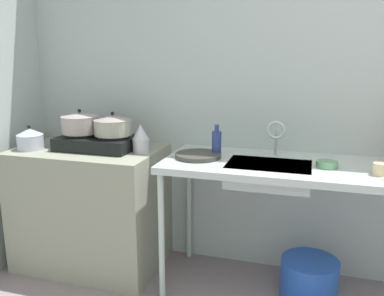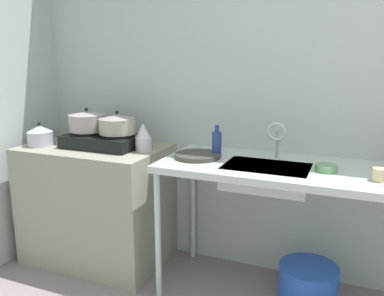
{
  "view_description": "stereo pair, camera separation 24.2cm",
  "coord_description": "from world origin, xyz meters",
  "px_view_note": "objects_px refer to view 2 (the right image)",
  "views": [
    {
      "loc": [
        -0.38,
        -0.87,
        1.42
      ],
      "look_at": [
        -1.07,
        1.39,
        0.88
      ],
      "focal_mm": 37.12,
      "sensor_mm": 36.0,
      "label": 1
    },
    {
      "loc": [
        -0.15,
        -0.79,
        1.42
      ],
      "look_at": [
        -1.07,
        1.39,
        0.88
      ],
      "focal_mm": 37.12,
      "sensor_mm": 36.0,
      "label": 2
    }
  ],
  "objects_px": {
    "pot_on_right_burner": "(117,124)",
    "cup_by_rack": "(380,175)",
    "pot_on_left_burner": "(87,121)",
    "sink_basin": "(266,177)",
    "stove": "(103,140)",
    "percolator": "(143,138)",
    "bucket_on_floor": "(308,286)",
    "pot_beside_stove": "(40,136)",
    "bottle_by_sink": "(217,144)",
    "frying_pan": "(198,156)",
    "small_bowl_on_drainboard": "(326,168)",
    "faucet": "(277,135)"
  },
  "relations": [
    {
      "from": "pot_on_right_burner",
      "to": "cup_by_rack",
      "type": "distance_m",
      "value": 1.59
    },
    {
      "from": "pot_on_left_burner",
      "to": "sink_basin",
      "type": "distance_m",
      "value": 1.27
    },
    {
      "from": "stove",
      "to": "pot_on_left_burner",
      "type": "height_order",
      "value": "pot_on_left_burner"
    },
    {
      "from": "pot_on_right_burner",
      "to": "percolator",
      "type": "relative_size",
      "value": 1.35
    },
    {
      "from": "bucket_on_floor",
      "to": "stove",
      "type": "bearing_deg",
      "value": 179.25
    },
    {
      "from": "pot_beside_stove",
      "to": "bucket_on_floor",
      "type": "distance_m",
      "value": 1.97
    },
    {
      "from": "pot_on_right_burner",
      "to": "cup_by_rack",
      "type": "bearing_deg",
      "value": -3.68
    },
    {
      "from": "sink_basin",
      "to": "bottle_by_sink",
      "type": "relative_size",
      "value": 2.42
    },
    {
      "from": "frying_pan",
      "to": "bucket_on_floor",
      "type": "height_order",
      "value": "frying_pan"
    },
    {
      "from": "pot_on_right_burner",
      "to": "bucket_on_floor",
      "type": "distance_m",
      "value": 1.54
    },
    {
      "from": "small_bowl_on_drainboard",
      "to": "sink_basin",
      "type": "bearing_deg",
      "value": -176.78
    },
    {
      "from": "pot_beside_stove",
      "to": "cup_by_rack",
      "type": "height_order",
      "value": "pot_beside_stove"
    },
    {
      "from": "pot_beside_stove",
      "to": "small_bowl_on_drainboard",
      "type": "distance_m",
      "value": 1.86
    },
    {
      "from": "pot_on_right_burner",
      "to": "pot_beside_stove",
      "type": "height_order",
      "value": "pot_on_right_burner"
    },
    {
      "from": "stove",
      "to": "sink_basin",
      "type": "bearing_deg",
      "value": -2.33
    },
    {
      "from": "stove",
      "to": "bucket_on_floor",
      "type": "height_order",
      "value": "stove"
    },
    {
      "from": "bottle_by_sink",
      "to": "faucet",
      "type": "bearing_deg",
      "value": 8.99
    },
    {
      "from": "pot_beside_stove",
      "to": "bucket_on_floor",
      "type": "relative_size",
      "value": 0.5
    },
    {
      "from": "pot_on_right_burner",
      "to": "bucket_on_floor",
      "type": "relative_size",
      "value": 0.72
    },
    {
      "from": "sink_basin",
      "to": "small_bowl_on_drainboard",
      "type": "xyz_separation_m",
      "value": [
        0.31,
        0.02,
        0.08
      ]
    },
    {
      "from": "pot_beside_stove",
      "to": "frying_pan",
      "type": "relative_size",
      "value": 0.61
    },
    {
      "from": "pot_beside_stove",
      "to": "cup_by_rack",
      "type": "bearing_deg",
      "value": 0.67
    },
    {
      "from": "faucet",
      "to": "bottle_by_sink",
      "type": "xyz_separation_m",
      "value": [
        -0.35,
        -0.06,
        -0.07
      ]
    },
    {
      "from": "sink_basin",
      "to": "bottle_by_sink",
      "type": "height_order",
      "value": "bottle_by_sink"
    },
    {
      "from": "small_bowl_on_drainboard",
      "to": "bottle_by_sink",
      "type": "relative_size",
      "value": 0.6
    },
    {
      "from": "percolator",
      "to": "frying_pan",
      "type": "bearing_deg",
      "value": -4.4
    },
    {
      "from": "pot_on_right_burner",
      "to": "faucet",
      "type": "xyz_separation_m",
      "value": [
        1.02,
        0.11,
        -0.02
      ]
    },
    {
      "from": "bucket_on_floor",
      "to": "bottle_by_sink",
      "type": "bearing_deg",
      "value": 173.33
    },
    {
      "from": "pot_on_right_burner",
      "to": "bottle_by_sink",
      "type": "relative_size",
      "value": 1.25
    },
    {
      "from": "stove",
      "to": "cup_by_rack",
      "type": "bearing_deg",
      "value": -3.42
    },
    {
      "from": "bottle_by_sink",
      "to": "pot_on_left_burner",
      "type": "bearing_deg",
      "value": -176.78
    },
    {
      "from": "frying_pan",
      "to": "small_bowl_on_drainboard",
      "type": "bearing_deg",
      "value": -0.52
    },
    {
      "from": "pot_on_left_burner",
      "to": "stove",
      "type": "bearing_deg",
      "value": 0.0
    },
    {
      "from": "stove",
      "to": "pot_on_left_burner",
      "type": "relative_size",
      "value": 2.04
    },
    {
      "from": "stove",
      "to": "pot_on_right_burner",
      "type": "distance_m",
      "value": 0.17
    },
    {
      "from": "sink_basin",
      "to": "frying_pan",
      "type": "height_order",
      "value": "frying_pan"
    },
    {
      "from": "cup_by_rack",
      "to": "bottle_by_sink",
      "type": "height_order",
      "value": "bottle_by_sink"
    },
    {
      "from": "bucket_on_floor",
      "to": "cup_by_rack",
      "type": "bearing_deg",
      "value": -15.16
    },
    {
      "from": "percolator",
      "to": "faucet",
      "type": "distance_m",
      "value": 0.84
    },
    {
      "from": "stove",
      "to": "small_bowl_on_drainboard",
      "type": "distance_m",
      "value": 1.44
    },
    {
      "from": "pot_on_left_burner",
      "to": "pot_beside_stove",
      "type": "xyz_separation_m",
      "value": [
        -0.3,
        -0.13,
        -0.1
      ]
    },
    {
      "from": "percolator",
      "to": "sink_basin",
      "type": "relative_size",
      "value": 0.38
    },
    {
      "from": "pot_beside_stove",
      "to": "frying_pan",
      "type": "height_order",
      "value": "pot_beside_stove"
    },
    {
      "from": "bottle_by_sink",
      "to": "bucket_on_floor",
      "type": "height_order",
      "value": "bottle_by_sink"
    },
    {
      "from": "pot_on_right_burner",
      "to": "pot_beside_stove",
      "type": "relative_size",
      "value": 1.43
    },
    {
      "from": "bottle_by_sink",
      "to": "bucket_on_floor",
      "type": "xyz_separation_m",
      "value": [
        0.6,
        -0.07,
        -0.78
      ]
    },
    {
      "from": "sink_basin",
      "to": "small_bowl_on_drainboard",
      "type": "bearing_deg",
      "value": 3.22
    },
    {
      "from": "pot_on_right_burner",
      "to": "frying_pan",
      "type": "relative_size",
      "value": 0.88
    },
    {
      "from": "percolator",
      "to": "sink_basin",
      "type": "height_order",
      "value": "percolator"
    },
    {
      "from": "pot_on_left_burner",
      "to": "bucket_on_floor",
      "type": "relative_size",
      "value": 0.73
    }
  ]
}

